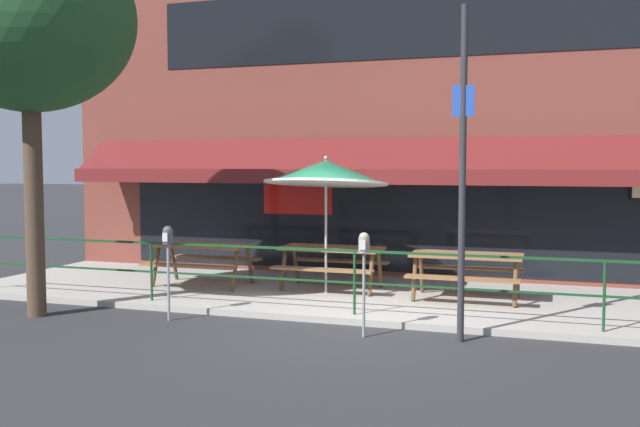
{
  "coord_description": "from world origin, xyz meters",
  "views": [
    {
      "loc": [
        2.82,
        -9.79,
        2.33
      ],
      "look_at": [
        -0.97,
        1.6,
        1.5
      ],
      "focal_mm": 40.0,
      "sensor_mm": 36.0,
      "label": 1
    }
  ],
  "objects_px": {
    "street_tree_curbside": "(31,7)",
    "parking_meter_near": "(168,244)",
    "picnic_table_right": "(466,263)",
    "parking_meter_far": "(364,253)",
    "street_sign_pole": "(463,171)",
    "picnic_table_centre": "(332,256)",
    "patio_umbrella_centre": "(326,173)",
    "picnic_table_left": "(203,253)"
  },
  "relations": [
    {
      "from": "picnic_table_right",
      "to": "parking_meter_far",
      "type": "bearing_deg",
      "value": -111.9
    },
    {
      "from": "street_tree_curbside",
      "to": "parking_meter_near",
      "type": "bearing_deg",
      "value": 11.74
    },
    {
      "from": "picnic_table_centre",
      "to": "parking_meter_far",
      "type": "bearing_deg",
      "value": -64.56
    },
    {
      "from": "picnic_table_centre",
      "to": "parking_meter_far",
      "type": "height_order",
      "value": "parking_meter_far"
    },
    {
      "from": "patio_umbrella_centre",
      "to": "picnic_table_right",
      "type": "bearing_deg",
      "value": 3.0
    },
    {
      "from": "picnic_table_centre",
      "to": "street_sign_pole",
      "type": "height_order",
      "value": "street_sign_pole"
    },
    {
      "from": "picnic_table_right",
      "to": "patio_umbrella_centre",
      "type": "height_order",
      "value": "patio_umbrella_centre"
    },
    {
      "from": "street_tree_curbside",
      "to": "picnic_table_centre",
      "type": "bearing_deg",
      "value": 40.68
    },
    {
      "from": "picnic_table_centre",
      "to": "parking_meter_near",
      "type": "distance_m",
      "value": 3.26
    },
    {
      "from": "picnic_table_centre",
      "to": "patio_umbrella_centre",
      "type": "distance_m",
      "value": 1.51
    },
    {
      "from": "picnic_table_right",
      "to": "parking_meter_far",
      "type": "xyz_separation_m",
      "value": [
        -1.05,
        -2.61,
        0.44
      ]
    },
    {
      "from": "patio_umbrella_centre",
      "to": "parking_meter_near",
      "type": "distance_m",
      "value": 3.12
    },
    {
      "from": "parking_meter_far",
      "to": "street_sign_pole",
      "type": "bearing_deg",
      "value": 7.32
    },
    {
      "from": "street_tree_curbside",
      "to": "picnic_table_right",
      "type": "bearing_deg",
      "value": 25.95
    },
    {
      "from": "picnic_table_right",
      "to": "street_tree_curbside",
      "type": "bearing_deg",
      "value": -154.05
    },
    {
      "from": "street_tree_curbside",
      "to": "picnic_table_left",
      "type": "bearing_deg",
      "value": 65.56
    },
    {
      "from": "patio_umbrella_centre",
      "to": "street_tree_curbside",
      "type": "distance_m",
      "value": 5.27
    },
    {
      "from": "picnic_table_left",
      "to": "parking_meter_near",
      "type": "relative_size",
      "value": 1.27
    },
    {
      "from": "patio_umbrella_centre",
      "to": "parking_meter_near",
      "type": "relative_size",
      "value": 1.68
    },
    {
      "from": "parking_meter_far",
      "to": "street_sign_pole",
      "type": "xyz_separation_m",
      "value": [
        1.27,
        0.16,
        1.09
      ]
    },
    {
      "from": "parking_meter_far",
      "to": "street_tree_curbside",
      "type": "bearing_deg",
      "value": -176.05
    },
    {
      "from": "street_sign_pole",
      "to": "parking_meter_far",
      "type": "bearing_deg",
      "value": -172.68
    },
    {
      "from": "parking_meter_near",
      "to": "street_tree_curbside",
      "type": "xyz_separation_m",
      "value": [
        -2.0,
        -0.42,
        3.51
      ]
    },
    {
      "from": "street_sign_pole",
      "to": "picnic_table_right",
      "type": "bearing_deg",
      "value": 95.19
    },
    {
      "from": "picnic_table_left",
      "to": "street_sign_pole",
      "type": "height_order",
      "value": "street_sign_pole"
    },
    {
      "from": "picnic_table_right",
      "to": "parking_meter_far",
      "type": "height_order",
      "value": "parking_meter_far"
    },
    {
      "from": "patio_umbrella_centre",
      "to": "parking_meter_far",
      "type": "relative_size",
      "value": 1.68
    },
    {
      "from": "patio_umbrella_centre",
      "to": "parking_meter_far",
      "type": "distance_m",
      "value": 3.01
    },
    {
      "from": "picnic_table_left",
      "to": "street_tree_curbside",
      "type": "relative_size",
      "value": 0.28
    },
    {
      "from": "street_sign_pole",
      "to": "picnic_table_left",
      "type": "bearing_deg",
      "value": 154.94
    },
    {
      "from": "picnic_table_right",
      "to": "patio_umbrella_centre",
      "type": "xyz_separation_m",
      "value": [
        -2.39,
        -0.13,
        1.47
      ]
    },
    {
      "from": "picnic_table_right",
      "to": "parking_meter_far",
      "type": "relative_size",
      "value": 1.27
    },
    {
      "from": "picnic_table_right",
      "to": "street_sign_pole",
      "type": "bearing_deg",
      "value": -84.81
    },
    {
      "from": "parking_meter_near",
      "to": "parking_meter_far",
      "type": "bearing_deg",
      "value": -1.3
    },
    {
      "from": "picnic_table_centre",
      "to": "street_tree_curbside",
      "type": "relative_size",
      "value": 0.28
    },
    {
      "from": "picnic_table_left",
      "to": "parking_meter_far",
      "type": "xyz_separation_m",
      "value": [
        3.73,
        -2.5,
        0.44
      ]
    },
    {
      "from": "parking_meter_near",
      "to": "parking_meter_far",
      "type": "height_order",
      "value": "same"
    },
    {
      "from": "patio_umbrella_centre",
      "to": "parking_meter_far",
      "type": "bearing_deg",
      "value": -61.63
    },
    {
      "from": "picnic_table_right",
      "to": "patio_umbrella_centre",
      "type": "bearing_deg",
      "value": -177.0
    },
    {
      "from": "parking_meter_far",
      "to": "street_sign_pole",
      "type": "distance_m",
      "value": 1.68
    },
    {
      "from": "picnic_table_left",
      "to": "parking_meter_near",
      "type": "xyz_separation_m",
      "value": [
        0.71,
        -2.43,
        0.44
      ]
    },
    {
      "from": "parking_meter_near",
      "to": "parking_meter_far",
      "type": "distance_m",
      "value": 3.02
    }
  ]
}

